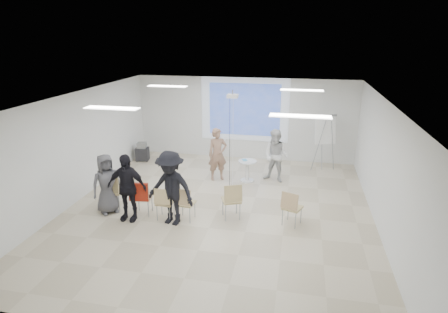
% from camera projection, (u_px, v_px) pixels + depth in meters
% --- Properties ---
extents(floor, '(8.00, 9.00, 0.10)m').
position_uv_depth(floor, '(218.00, 212.00, 10.04)').
color(floor, beige).
rests_on(floor, ground).
extents(ceiling, '(8.00, 9.00, 0.10)m').
position_uv_depth(ceiling, '(217.00, 96.00, 9.06)').
color(ceiling, white).
rests_on(ceiling, wall_back).
extents(wall_back, '(8.00, 0.10, 3.00)m').
position_uv_depth(wall_back, '(245.00, 119.00, 13.77)').
color(wall_back, silver).
rests_on(wall_back, floor).
extents(wall_left, '(0.10, 9.00, 3.00)m').
position_uv_depth(wall_left, '(75.00, 148.00, 10.33)').
color(wall_left, silver).
rests_on(wall_left, floor).
extents(wall_right, '(0.10, 9.00, 3.00)m').
position_uv_depth(wall_right, '(386.00, 168.00, 8.77)').
color(wall_right, silver).
rests_on(wall_right, floor).
extents(projection_halo, '(3.20, 0.01, 2.30)m').
position_uv_depth(projection_halo, '(244.00, 110.00, 13.60)').
color(projection_halo, silver).
rests_on(projection_halo, wall_back).
extents(projection_image, '(2.60, 0.01, 1.90)m').
position_uv_depth(projection_image, '(244.00, 110.00, 13.59)').
color(projection_image, '#3756BE').
rests_on(projection_image, wall_back).
extents(pedestal_table, '(0.76, 0.76, 0.71)m').
position_uv_depth(pedestal_table, '(247.00, 170.00, 11.83)').
color(pedestal_table, white).
rests_on(pedestal_table, floor).
extents(player_left, '(0.84, 0.75, 1.92)m').
position_uv_depth(player_left, '(218.00, 151.00, 11.82)').
color(player_left, '#A07862').
rests_on(player_left, floor).
extents(player_right, '(1.08, 0.97, 1.87)m').
position_uv_depth(player_right, '(276.00, 153.00, 11.68)').
color(player_right, silver).
rests_on(player_right, floor).
extents(controller_left, '(0.09, 0.12, 0.04)m').
position_uv_depth(controller_left, '(225.00, 140.00, 11.92)').
color(controller_left, silver).
rests_on(controller_left, player_left).
extents(controller_right, '(0.08, 0.14, 0.04)m').
position_uv_depth(controller_right, '(271.00, 141.00, 11.84)').
color(controller_right, white).
rests_on(controller_right, player_right).
extents(chair_far_left, '(0.46, 0.50, 0.94)m').
position_uv_depth(chair_far_left, '(113.00, 190.00, 9.92)').
color(chair_far_left, tan).
rests_on(chair_far_left, floor).
extents(chair_left_mid, '(0.50, 0.53, 0.95)m').
position_uv_depth(chair_left_mid, '(142.00, 195.00, 9.55)').
color(chair_left_mid, tan).
rests_on(chair_left_mid, floor).
extents(chair_left_inner, '(0.41, 0.44, 0.88)m').
position_uv_depth(chair_left_inner, '(164.00, 201.00, 9.34)').
color(chair_left_inner, tan).
rests_on(chair_left_inner, floor).
extents(chair_center, '(0.46, 0.49, 0.90)m').
position_uv_depth(chair_center, '(185.00, 201.00, 9.29)').
color(chair_center, tan).
rests_on(chair_center, floor).
extents(chair_right_inner, '(0.61, 0.63, 0.97)m').
position_uv_depth(chair_right_inner, '(232.00, 198.00, 9.37)').
color(chair_right_inner, tan).
rests_on(chair_right_inner, floor).
extents(chair_right_far, '(0.56, 0.58, 0.91)m').
position_uv_depth(chair_right_far, '(291.00, 206.00, 9.05)').
color(chair_right_far, tan).
rests_on(chair_right_far, floor).
extents(red_jacket, '(0.50, 0.17, 0.47)m').
position_uv_depth(red_jacket, '(139.00, 192.00, 9.37)').
color(red_jacket, '#A82614').
rests_on(red_jacket, chair_left_mid).
extents(laptop, '(0.32, 0.24, 0.03)m').
position_uv_depth(laptop, '(165.00, 201.00, 9.45)').
color(laptop, black).
rests_on(laptop, chair_left_inner).
extents(audience_left, '(1.16, 0.70, 1.99)m').
position_uv_depth(audience_left, '(126.00, 183.00, 9.23)').
color(audience_left, black).
rests_on(audience_left, floor).
extents(audience_mid, '(1.50, 1.02, 2.13)m').
position_uv_depth(audience_mid, '(171.00, 183.00, 9.01)').
color(audience_mid, black).
rests_on(audience_mid, floor).
extents(audience_outer, '(1.02, 1.03, 1.79)m').
position_uv_depth(audience_outer, '(106.00, 180.00, 9.65)').
color(audience_outer, '#58575C').
rests_on(audience_outer, floor).
extents(flipchart_easel, '(0.80, 0.63, 1.94)m').
position_uv_depth(flipchart_easel, '(325.00, 130.00, 12.46)').
color(flipchart_easel, gray).
rests_on(flipchart_easel, floor).
extents(av_cart, '(0.51, 0.44, 0.69)m').
position_uv_depth(av_cart, '(142.00, 152.00, 13.77)').
color(av_cart, black).
rests_on(av_cart, floor).
extents(ceiling_projector, '(0.30, 0.25, 3.00)m').
position_uv_depth(ceiling_projector, '(232.00, 101.00, 10.54)').
color(ceiling_projector, white).
rests_on(ceiling_projector, ceiling).
extents(fluor_panel_nw, '(1.20, 0.30, 0.02)m').
position_uv_depth(fluor_panel_nw, '(167.00, 86.00, 11.32)').
color(fluor_panel_nw, white).
rests_on(fluor_panel_nw, ceiling).
extents(fluor_panel_ne, '(1.20, 0.30, 0.02)m').
position_uv_depth(fluor_panel_ne, '(302.00, 90.00, 10.56)').
color(fluor_panel_ne, white).
rests_on(fluor_panel_ne, ceiling).
extents(fluor_panel_sw, '(1.20, 0.30, 0.02)m').
position_uv_depth(fluor_panel_sw, '(112.00, 108.00, 8.07)').
color(fluor_panel_sw, white).
rests_on(fluor_panel_sw, ceiling).
extents(fluor_panel_se, '(1.20, 0.30, 0.02)m').
position_uv_depth(fluor_panel_se, '(300.00, 116.00, 7.30)').
color(fluor_panel_se, white).
rests_on(fluor_panel_se, ceiling).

